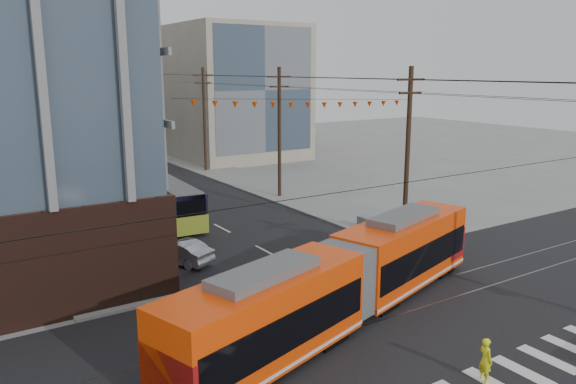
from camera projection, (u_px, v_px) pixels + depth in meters
name	position (u px, v px, depth m)	size (l,w,h in m)	color
ground	(444.00, 344.00, 22.54)	(160.00, 160.00, 0.00)	slate
bg_bldg_ne_near	(236.00, 93.00, 68.67)	(14.00, 14.00, 16.00)	gray
bg_bldg_ne_far	(187.00, 94.00, 86.34)	(16.00, 16.00, 14.00)	#8C99A5
utility_pole_far	(155.00, 112.00, 71.78)	(0.30, 0.30, 11.00)	black
streetcar	(345.00, 281.00, 24.28)	(19.30, 2.71, 3.72)	#F33D06
city_bus	(167.00, 200.00, 40.77)	(2.31, 10.67, 3.02)	black
parked_car_silver	(179.00, 251.00, 31.86)	(1.44, 4.14, 1.36)	#9497A5
parked_car_white	(140.00, 233.00, 35.58)	(1.79, 4.41, 1.28)	#B8B8B8
parked_car_grey	(121.00, 214.00, 39.97)	(2.43, 5.27, 1.46)	slate
pedestrian	(486.00, 360.00, 19.70)	(0.60, 0.39, 1.64)	#E7F41A
jersey_barrier	(383.00, 229.00, 37.30)	(0.99, 4.41, 0.88)	slate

